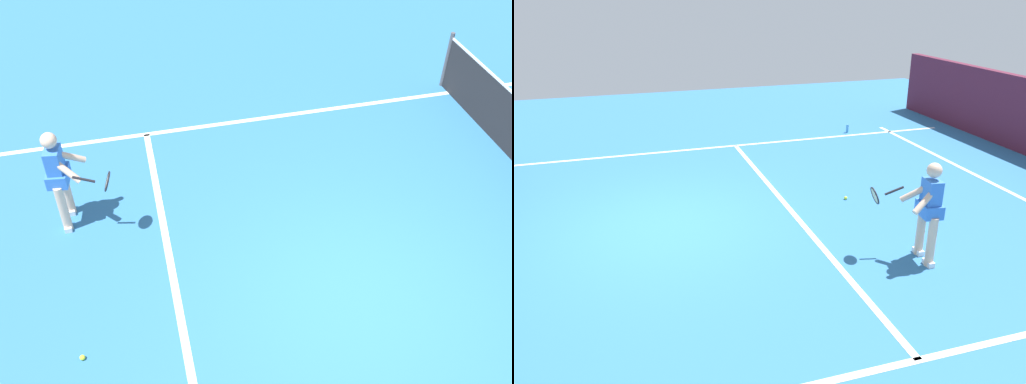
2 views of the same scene
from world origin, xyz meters
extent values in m
plane|color=teal|center=(0.00, 0.00, 0.00)|extent=(24.31, 24.31, 0.00)
cube|color=white|center=(0.00, -2.32, 0.00)|extent=(8.53, 0.10, 0.01)
cube|color=white|center=(-4.27, 0.00, 0.00)|extent=(0.10, 16.70, 0.01)
cylinder|color=#4C4C51|center=(-4.57, 3.50, 0.55)|extent=(0.08, 0.08, 1.10)
cylinder|color=beige|center=(-2.51, -3.61, 0.39)|extent=(0.13, 0.13, 0.78)
cylinder|color=beige|center=(-2.16, -3.66, 0.39)|extent=(0.13, 0.13, 0.78)
cube|color=white|center=(-2.51, -3.61, 0.04)|extent=(0.20, 0.10, 0.08)
cube|color=white|center=(-2.16, -3.66, 0.04)|extent=(0.20, 0.10, 0.08)
cube|color=#3875D6|center=(-2.34, -3.64, 1.04)|extent=(0.35, 0.24, 0.52)
cube|color=#3875D6|center=(-2.34, -3.64, 0.84)|extent=(0.44, 0.33, 0.20)
sphere|color=beige|center=(-2.34, -3.64, 1.44)|extent=(0.22, 0.22, 0.22)
cylinder|color=beige|center=(-2.46, -3.47, 1.06)|extent=(0.22, 0.48, 0.37)
cylinder|color=beige|center=(-2.17, -3.51, 1.06)|extent=(0.34, 0.45, 0.37)
cylinder|color=black|center=(-1.94, -3.27, 1.02)|extent=(0.08, 0.30, 0.14)
torus|color=black|center=(-1.90, -2.97, 0.96)|extent=(0.30, 0.16, 0.28)
cylinder|color=beige|center=(-1.90, -2.97, 0.96)|extent=(0.25, 0.12, 0.23)
sphere|color=#D1E533|center=(0.14, -3.52, 0.03)|extent=(0.07, 0.07, 0.07)
camera|label=1|loc=(4.50, -2.51, 6.00)|focal=41.62mm
camera|label=2|loc=(-8.02, 0.59, 3.85)|focal=35.24mm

